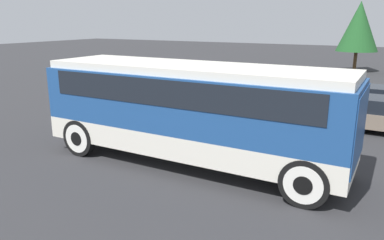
# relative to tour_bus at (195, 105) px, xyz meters

# --- Properties ---
(ground_plane) EXTENTS (120.00, 120.00, 0.00)m
(ground_plane) POSITION_rel_tour_bus_xyz_m (-0.10, -0.00, -1.81)
(ground_plane) COLOR #2D2D30
(tour_bus) EXTENTS (9.14, 2.69, 2.98)m
(tour_bus) POSITION_rel_tour_bus_xyz_m (0.00, 0.00, 0.00)
(tour_bus) COLOR silver
(tour_bus) RESTS_ON ground_plane
(parked_car_near) EXTENTS (4.17, 1.87, 1.36)m
(parked_car_near) POSITION_rel_tour_bus_xyz_m (3.79, 9.00, -1.12)
(parked_car_near) COLOR navy
(parked_car_near) RESTS_ON ground_plane
(parked_car_mid) EXTENTS (4.67, 1.82, 1.30)m
(parked_car_mid) POSITION_rel_tour_bus_xyz_m (-5.03, 6.05, -1.16)
(parked_car_mid) COLOR #BCBCC1
(parked_car_mid) RESTS_ON ground_plane
(tree_left) EXTENTS (3.34, 3.34, 5.76)m
(tree_left) POSITION_rel_tour_bus_xyz_m (1.61, 25.26, 1.91)
(tree_left) COLOR brown
(tree_left) RESTS_ON ground_plane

